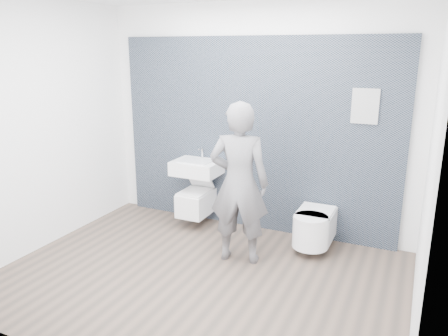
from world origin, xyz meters
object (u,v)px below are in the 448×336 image
at_px(toilet_square, 196,201).
at_px(visitor, 239,184).
at_px(toilet_rounded, 313,227).
at_px(washbasin, 197,167).

height_order(toilet_square, visitor, visitor).
height_order(toilet_rounded, visitor, visitor).
bearing_deg(toilet_rounded, washbasin, 175.48).
distance_m(toilet_rounded, visitor, 1.07).
xyz_separation_m(toilet_square, toilet_rounded, (1.57, -0.09, -0.05)).
bearing_deg(toilet_square, toilet_rounded, -3.39).
bearing_deg(toilet_rounded, visitor, -140.38).
distance_m(toilet_square, visitor, 1.23).
relative_size(toilet_square, toilet_rounded, 0.91).
bearing_deg(visitor, toilet_rounded, -151.97).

